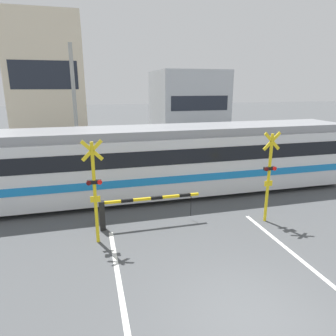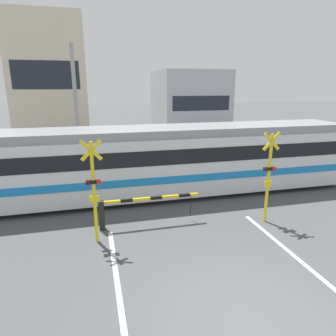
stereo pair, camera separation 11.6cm
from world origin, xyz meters
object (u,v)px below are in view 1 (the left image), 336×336
Objects in this scene: crossing_barrier_near at (128,207)px; crossing_barrier_far at (184,162)px; commuter_train at (140,161)px; crossing_signal_left at (95,188)px; crossing_signal_right at (269,173)px.

crossing_barrier_near is 7.02m from crossing_barrier_far.
commuter_train is 5.46× the size of crossing_barrier_near.
crossing_signal_left is at bearing -118.61° from commuter_train.
commuter_train is 5.46× the size of crossing_barrier_far.
crossing_barrier_far is (3.02, 2.77, -0.94)m from commuter_train.
crossing_signal_right is (4.16, -3.85, 0.18)m from commuter_train.
crossing_signal_right is (5.12, -0.84, 1.12)m from crossing_barrier_near.
crossing_barrier_far is at bearing 52.31° from crossing_signal_left.
crossing_signal_right reaches higher than crossing_barrier_far.
commuter_train is 4.39m from crossing_signal_left.
crossing_barrier_near is at bearing 170.69° from crossing_signal_right.
commuter_train is at bearing -137.44° from crossing_barrier_far.
crossing_barrier_far is 1.08× the size of crossing_signal_left.
crossing_barrier_near is at bearing 36.16° from crossing_signal_left.
crossing_barrier_far is (3.97, 5.78, 0.00)m from crossing_barrier_near.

